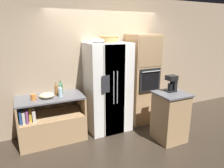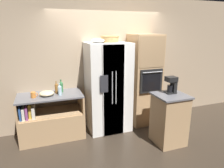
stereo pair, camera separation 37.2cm
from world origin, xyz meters
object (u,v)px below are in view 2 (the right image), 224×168
wicker_basket (110,39)px  mug (33,95)px  fruit_bowl (98,41)px  refrigerator (108,87)px  bottle_wide (61,86)px  mixing_bowl (47,93)px  wall_oven (144,80)px  coffee_maker (172,84)px  bottle_tall (56,88)px  bottle_short (60,90)px

wicker_basket → mug: wicker_basket is taller
fruit_bowl → refrigerator: bearing=0.5°
fruit_bowl → bottle_wide: bearing=169.6°
mixing_bowl → wall_oven: bearing=1.3°
wall_oven → refrigerator: bearing=-177.2°
bottle_wide → coffee_maker: (1.91, -0.99, 0.13)m
bottle_wide → bottle_tall: bearing=-157.7°
refrigerator → mug: size_ratio=14.63×
mixing_bowl → bottle_short: bearing=-10.6°
coffee_maker → mixing_bowl: bearing=158.7°
bottle_tall → mug: 0.45m
refrigerator → wall_oven: size_ratio=0.92×
refrigerator → mug: refrigerator is taller
wall_oven → mixing_bowl: (-2.10, -0.05, -0.08)m
wicker_basket → wall_oven: bearing=-2.5°
wall_oven → fruit_bowl: wall_oven is taller
wall_oven → bottle_short: (-1.86, -0.09, -0.02)m
refrigerator → wicker_basket: size_ratio=4.92×
fruit_bowl → bottle_wide: size_ratio=1.05×
bottle_tall → mixing_bowl: bottle_tall is taller
mug → mixing_bowl: size_ratio=0.46×
refrigerator → mug: bearing=-178.3°
bottle_wide → fruit_bowl: bearing=-10.4°
refrigerator → bottle_short: 1.00m
fruit_bowl → bottle_tall: fruit_bowl is taller
wicker_basket → coffee_maker: size_ratio=1.21×
wicker_basket → mixing_bowl: size_ratio=1.37×
bottle_wide → coffee_maker: 2.15m
fruit_bowl → mug: 1.59m
wall_oven → bottle_wide: wall_oven is taller
bottle_tall → mug: (-0.43, -0.14, -0.05)m
mug → mixing_bowl: (0.24, 0.04, -0.01)m
fruit_bowl → mug: (-1.26, -0.04, -0.96)m
wall_oven → bottle_short: 1.87m
fruit_bowl → wall_oven: bearing=2.3°
wicker_basket → bottle_tall: size_ratio=1.56×
wicker_basket → bottle_short: wicker_basket is taller
bottle_short → fruit_bowl: bearing=3.5°
bottle_short → coffee_maker: bearing=-22.5°
bottle_wide → wicker_basket: bearing=-3.2°
mug → bottle_wide: bearing=18.8°
wicker_basket → bottle_short: bearing=-173.2°
refrigerator → mixing_bowl: 1.24m
bottle_tall → coffee_maker: bearing=-25.5°
bottle_tall → bottle_short: bearing=-71.0°
bottle_short → mixing_bowl: size_ratio=0.84×
bottle_tall → bottle_short: bottle_tall is taller
refrigerator → bottle_tall: (-1.05, 0.09, 0.07)m
wicker_basket → fruit_bowl: size_ratio=1.37×
wicker_basket → mixing_bowl: bearing=-176.4°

